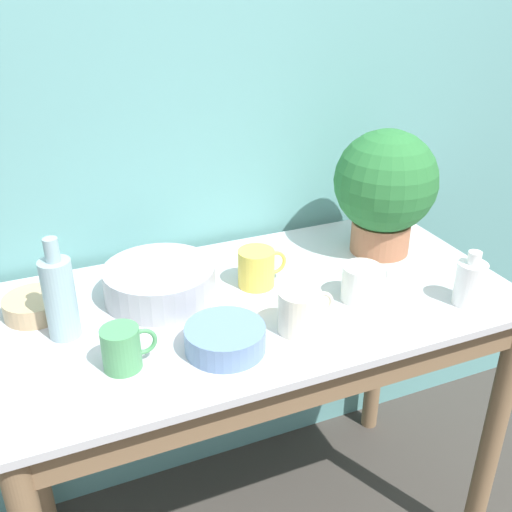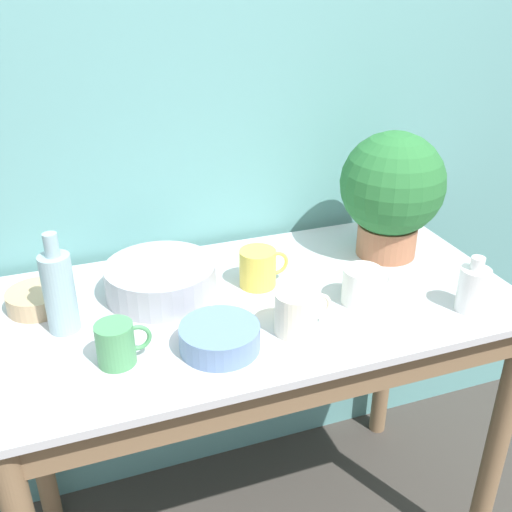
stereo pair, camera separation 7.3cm
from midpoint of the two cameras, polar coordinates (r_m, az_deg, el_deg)
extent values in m
cube|color=#609E9E|center=(1.74, -6.39, 11.36)|extent=(6.00, 0.05, 2.40)
cylinder|color=#846647|center=(1.89, 20.51, -16.04)|extent=(0.06, 0.06, 0.86)
cylinder|color=#846647|center=(1.95, -22.03, -14.70)|extent=(0.06, 0.06, 0.86)
cylinder|color=#846647|center=(2.23, 10.69, -7.21)|extent=(0.06, 0.06, 0.86)
cube|color=#846647|center=(1.35, 3.33, -12.45)|extent=(1.21, 0.02, 0.10)
cube|color=silver|center=(1.53, -1.36, -4.36)|extent=(1.31, 0.68, 0.02)
cylinder|color=#A36647|center=(1.77, 10.59, 1.86)|extent=(0.17, 0.17, 0.09)
sphere|color=#286B33|center=(1.71, 11.06, 6.99)|extent=(0.29, 0.29, 0.29)
cylinder|color=#A8A8B2|center=(1.53, -10.49, -2.48)|extent=(0.28, 0.28, 0.09)
cylinder|color=#93B2BC|center=(1.41, -19.57, -3.91)|extent=(0.07, 0.07, 0.19)
cylinder|color=#93B2BC|center=(1.36, -20.36, 0.53)|extent=(0.03, 0.03, 0.05)
cylinder|color=white|center=(1.55, 18.44, -2.53)|extent=(0.07, 0.07, 0.11)
cylinder|color=white|center=(1.52, 18.83, -0.18)|extent=(0.03, 0.03, 0.03)
cylinder|color=white|center=(1.51, 8.63, -2.58)|extent=(0.10, 0.10, 0.09)
torus|color=white|center=(1.54, 10.36, -2.03)|extent=(0.06, 0.01, 0.06)
cylinder|color=beige|center=(1.37, 2.65, -5.31)|extent=(0.10, 0.10, 0.10)
torus|color=beige|center=(1.39, 4.69, -4.65)|extent=(0.07, 0.01, 0.07)
cylinder|color=#4C935B|center=(1.30, -14.31, -8.56)|extent=(0.08, 0.08, 0.10)
torus|color=#4C935B|center=(1.30, -12.34, -8.00)|extent=(0.06, 0.01, 0.06)
cylinder|color=#E5CC4C|center=(1.56, -1.32, -1.17)|extent=(0.10, 0.10, 0.10)
torus|color=#E5CC4C|center=(1.57, 0.47, -0.65)|extent=(0.07, 0.01, 0.07)
cylinder|color=#6684B2|center=(1.33, -4.55, -7.86)|extent=(0.18, 0.18, 0.06)
cylinder|color=tan|center=(1.55, -21.60, -4.45)|extent=(0.15, 0.15, 0.05)
camera|label=1|loc=(0.04, -91.42, -0.73)|focal=42.00mm
camera|label=2|loc=(0.04, 88.58, 0.73)|focal=42.00mm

